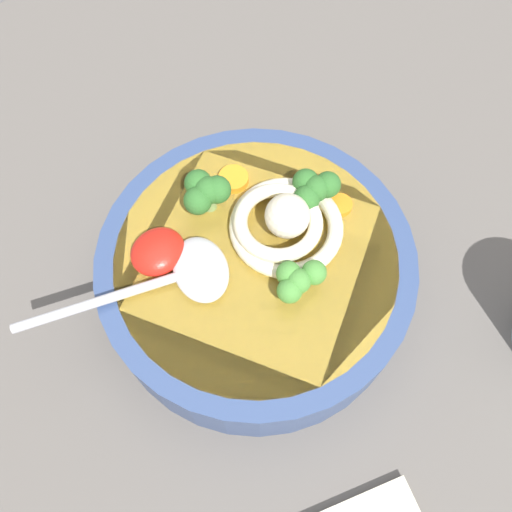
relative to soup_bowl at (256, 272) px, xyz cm
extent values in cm
cube|color=#5B5651|center=(-1.36, 1.93, -5.70)|extent=(104.97, 104.97, 4.50)
cylinder|color=#334775|center=(0.00, 0.00, -0.11)|extent=(26.88, 26.88, 6.68)
cylinder|color=gold|center=(0.00, 0.00, 0.16)|extent=(23.65, 23.65, 6.14)
torus|color=beige|center=(-3.51, 0.14, 3.89)|extent=(9.60, 9.60, 1.32)
torus|color=beige|center=(-2.89, -0.27, 4.95)|extent=(10.28, 10.28, 1.19)
sphere|color=beige|center=(-3.51, 0.14, 5.61)|extent=(3.72, 3.72, 3.72)
ellipsoid|color=#B7B7BC|center=(4.20, -2.11, 4.03)|extent=(6.62, 7.34, 1.60)
cylinder|color=#B7B7BC|center=(10.91, -5.47, 4.03)|extent=(13.77, 7.43, 0.80)
ellipsoid|color=red|center=(5.59, -5.68, 4.26)|extent=(4.61, 4.15, 2.07)
cylinder|color=#7A9E60|center=(-0.73, -6.21, 3.88)|extent=(1.21, 1.21, 1.30)
sphere|color=#2D6628|center=(-0.73, -6.21, 5.71)|extent=(2.38, 2.38, 2.38)
sphere|color=#2D6628|center=(0.46, -6.21, 5.50)|extent=(2.38, 2.38, 2.38)
sphere|color=#2D6628|center=(-1.81, -5.78, 5.60)|extent=(2.38, 2.38, 2.38)
sphere|color=#2D6628|center=(-0.73, -7.40, 5.54)|extent=(2.38, 2.38, 2.38)
cylinder|color=#7A9E60|center=(0.04, 4.56, 3.77)|extent=(1.02, 1.02, 1.09)
sphere|color=#478938|center=(0.04, 4.56, 5.32)|extent=(2.00, 2.00, 2.00)
sphere|color=#478938|center=(1.05, 4.56, 5.14)|extent=(2.00, 2.00, 2.00)
sphere|color=#478938|center=(-0.87, 4.92, 5.23)|extent=(2.00, 2.00, 2.00)
sphere|color=#478938|center=(0.04, 3.56, 5.18)|extent=(2.00, 2.00, 2.00)
cylinder|color=#7A9E60|center=(-7.13, 0.08, 3.84)|extent=(1.15, 1.15, 1.23)
sphere|color=#2D6628|center=(-7.13, 0.08, 5.59)|extent=(2.26, 2.26, 2.26)
sphere|color=#2D6628|center=(-6.00, 0.08, 5.38)|extent=(2.26, 2.26, 2.26)
sphere|color=#2D6628|center=(-8.15, 0.49, 5.49)|extent=(2.26, 2.26, 2.26)
sphere|color=#2D6628|center=(-7.13, -1.05, 5.42)|extent=(2.26, 2.26, 2.26)
cylinder|color=orange|center=(-3.99, -6.58, 3.61)|extent=(2.67, 2.67, 0.76)
cylinder|color=orange|center=(-8.48, 1.91, 3.52)|extent=(2.11, 2.11, 0.59)
camera|label=1|loc=(14.21, 13.63, 42.77)|focal=37.46mm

